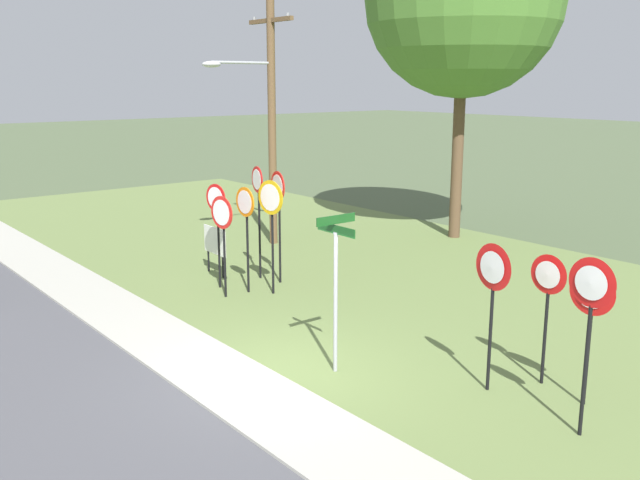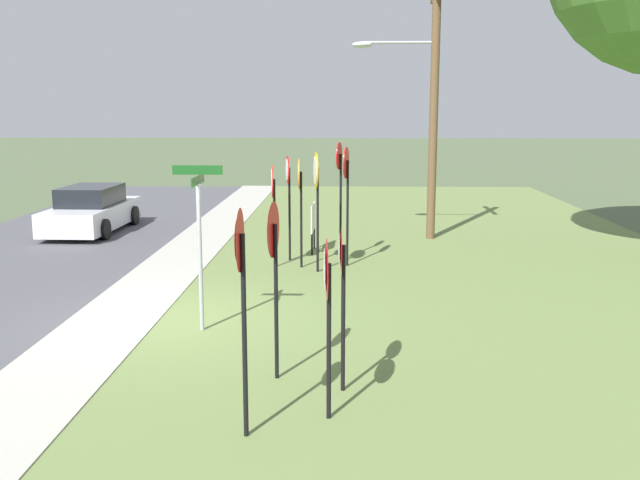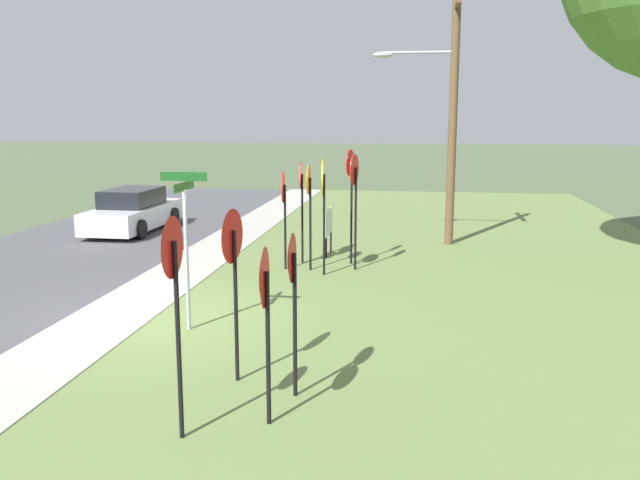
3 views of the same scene
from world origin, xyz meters
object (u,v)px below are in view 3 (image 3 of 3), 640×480
object	(u,v)px
yield_sign_far_right	(292,277)
stop_sign_near_left	(284,198)
yield_sign_near_right	(232,253)
parked_hatchback_near	(133,212)
stop_sign_near_right	(351,183)
stop_sign_far_right	(323,191)
yield_sign_far_left	(173,275)
street_name_post	(186,237)
utility_pole	(447,100)
notice_board	(329,224)
stop_sign_far_left	(355,186)
stop_sign_center_tall	(309,195)
stop_sign_far_center	(301,191)
yield_sign_near_left	(264,294)

from	to	relation	value
yield_sign_far_right	stop_sign_near_left	bearing A→B (deg)	-169.02
yield_sign_near_right	yield_sign_far_right	distance (m)	1.02
parked_hatchback_near	stop_sign_near_right	bearing A→B (deg)	62.64
stop_sign_far_right	yield_sign_far_left	world-z (taller)	stop_sign_far_right
stop_sign_far_right	street_name_post	distance (m)	4.76
stop_sign_far_right	utility_pole	xyz separation A→B (m)	(-4.36, 2.91, 2.12)
stop_sign_near_left	stop_sign_far_right	size ratio (longest dim) A/B	0.88
notice_board	parked_hatchback_near	world-z (taller)	parked_hatchback_near
yield_sign_far_right	street_name_post	distance (m)	3.45
stop_sign_near_left	parked_hatchback_near	bearing A→B (deg)	-135.94
yield_sign_near_right	parked_hatchback_near	distance (m)	13.72
stop_sign_far_left	stop_sign_center_tall	bearing A→B (deg)	-69.57
stop_sign_far_center	notice_board	bearing A→B (deg)	143.15
street_name_post	stop_sign_far_center	bearing A→B (deg)	170.06
stop_sign_far_center	yield_sign_far_left	bearing A→B (deg)	-8.81
stop_sign_far_center	street_name_post	distance (m)	5.74
stop_sign_far_left	yield_sign_near_right	xyz separation A→B (m)	(7.21, -1.00, -0.21)
stop_sign_center_tall	yield_sign_far_right	bearing A→B (deg)	5.38
utility_pole	parked_hatchback_near	world-z (taller)	utility_pole
stop_sign_far_left	yield_sign_far_right	world-z (taller)	stop_sign_far_left
stop_sign_near_left	street_name_post	world-z (taller)	street_name_post
stop_sign_center_tall	notice_board	distance (m)	2.12
parked_hatchback_near	stop_sign_near_left	bearing A→B (deg)	51.83
yield_sign_far_right	street_name_post	bearing A→B (deg)	-138.65
street_name_post	stop_sign_center_tall	bearing A→B (deg)	164.86
stop_sign_far_left	yield_sign_far_left	distance (m)	9.06
stop_sign_center_tall	yield_sign_near_left	distance (m)	8.33
stop_sign_near_right	utility_pole	world-z (taller)	utility_pole
stop_sign_far_center	parked_hatchback_near	world-z (taller)	stop_sign_far_center
stop_sign_near_right	yield_sign_far_right	xyz separation A→B (m)	(8.26, 0.07, -0.42)
yield_sign_near_left	yield_sign_near_right	bearing A→B (deg)	-153.81
stop_sign_far_left	stop_sign_center_tall	distance (m)	1.11
stop_sign_center_tall	yield_sign_near_right	xyz separation A→B (m)	(7.01, 0.07, -0.00)
yield_sign_near_right	utility_pole	world-z (taller)	utility_pole
stop_sign_near_left	street_name_post	bearing A→B (deg)	-15.31
street_name_post	notice_board	xyz separation A→B (m)	(-6.74, 1.57, -0.82)
stop_sign_near_right	utility_pole	bearing A→B (deg)	153.06
stop_sign_near_right	street_name_post	xyz separation A→B (m)	(5.72, -2.26, -0.40)
yield_sign_near_right	notice_board	xyz separation A→B (m)	(-8.87, 0.15, -1.00)
stop_sign_far_left	stop_sign_far_center	distance (m)	1.52
stop_sign_far_left	yield_sign_far_right	distance (m)	7.63
stop_sign_far_left	notice_board	bearing A→B (deg)	-143.01
stop_sign_near_right	stop_sign_center_tall	xyz separation A→B (m)	(0.84, -0.91, -0.22)
stop_sign_center_tall	yield_sign_far_right	distance (m)	7.48
stop_sign_center_tall	stop_sign_far_right	bearing A→B (deg)	38.63
stop_sign_near_right	street_name_post	bearing A→B (deg)	-10.36
yield_sign_near_left	yield_sign_near_right	distance (m)	1.49
stop_sign_far_center	stop_sign_center_tall	distance (m)	0.83
stop_sign_far_right	notice_board	size ratio (longest dim) A/B	2.17
yield_sign_far_left	parked_hatchback_near	world-z (taller)	yield_sign_far_left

